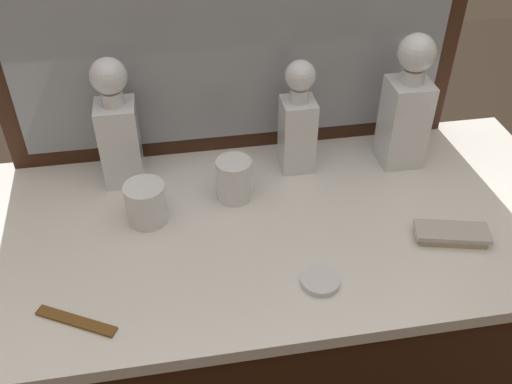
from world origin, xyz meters
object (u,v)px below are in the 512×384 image
at_px(crystal_decanter_right, 405,113).
at_px(crystal_decanter_front, 298,127).
at_px(crystal_tumbler_rear, 146,205).
at_px(porcelain_dish, 320,281).
at_px(crystal_decanter_rear, 119,134).
at_px(crystal_tumbler_far_left, 234,181).
at_px(silver_brush_rear, 452,234).
at_px(tortoiseshell_comb, 76,321).

relative_size(crystal_decanter_right, crystal_decanter_front, 1.18).
distance_m(crystal_tumbler_rear, porcelain_dish, 0.38).
relative_size(crystal_decanter_rear, crystal_tumbler_far_left, 3.12).
bearing_deg(silver_brush_rear, crystal_tumbler_far_left, 153.19).
height_order(crystal_decanter_front, tortoiseshell_comb, crystal_decanter_front).
relative_size(crystal_decanter_front, tortoiseshell_comb, 1.87).
height_order(crystal_tumbler_far_left, silver_brush_rear, crystal_tumbler_far_left).
relative_size(crystal_decanter_front, crystal_tumbler_rear, 3.06).
xyz_separation_m(crystal_decanter_rear, silver_brush_rear, (0.63, -0.31, -0.10)).
distance_m(crystal_decanter_rear, tortoiseshell_comb, 0.42).
height_order(crystal_decanter_right, crystal_tumbler_rear, crystal_decanter_right).
bearing_deg(crystal_decanter_right, tortoiseshell_comb, -152.80).
xyz_separation_m(silver_brush_rear, porcelain_dish, (-0.28, -0.07, -0.01)).
height_order(crystal_decanter_right, crystal_tumbler_far_left, crystal_decanter_right).
distance_m(crystal_decanter_front, crystal_tumbler_far_left, 0.19).
bearing_deg(tortoiseshell_comb, crystal_decanter_front, 39.06).
bearing_deg(crystal_decanter_front, crystal_decanter_right, -3.68).
bearing_deg(crystal_tumbler_rear, crystal_decanter_right, 11.36).
bearing_deg(crystal_decanter_rear, porcelain_dish, -47.34).
distance_m(crystal_decanter_front, crystal_tumbler_rear, 0.37).
distance_m(crystal_tumbler_far_left, silver_brush_rear, 0.45).
relative_size(crystal_decanter_front, porcelain_dish, 3.67).
distance_m(crystal_decanter_front, crystal_decanter_rear, 0.38).
bearing_deg(crystal_decanter_front, crystal_tumbler_rear, -158.78).
distance_m(crystal_decanter_rear, silver_brush_rear, 0.70).
xyz_separation_m(crystal_decanter_front, silver_brush_rear, (0.24, -0.29, -0.09)).
bearing_deg(crystal_decanter_front, tortoiseshell_comb, -140.94).
xyz_separation_m(crystal_tumbler_far_left, tortoiseshell_comb, (-0.31, -0.29, -0.04)).
bearing_deg(silver_brush_rear, tortoiseshell_comb, -173.08).
xyz_separation_m(crystal_decanter_rear, porcelain_dish, (0.35, -0.38, -0.11)).
distance_m(crystal_decanter_right, crystal_tumbler_far_left, 0.41).
bearing_deg(porcelain_dish, silver_brush_rear, 13.93).
xyz_separation_m(silver_brush_rear, tortoiseshell_comb, (-0.71, -0.09, -0.01)).
distance_m(crystal_decanter_right, crystal_decanter_rear, 0.62).
height_order(crystal_decanter_front, crystal_decanter_rear, crystal_decanter_rear).
height_order(crystal_decanter_rear, silver_brush_rear, crystal_decanter_rear).
bearing_deg(tortoiseshell_comb, crystal_decanter_right, 27.20).
xyz_separation_m(crystal_tumbler_rear, tortoiseshell_comb, (-0.13, -0.24, -0.04)).
height_order(silver_brush_rear, porcelain_dish, silver_brush_rear).
relative_size(crystal_tumbler_rear, silver_brush_rear, 0.56).
xyz_separation_m(crystal_tumbler_rear, silver_brush_rear, (0.58, -0.16, -0.03)).
bearing_deg(crystal_tumbler_rear, tortoiseshell_comb, -117.19).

